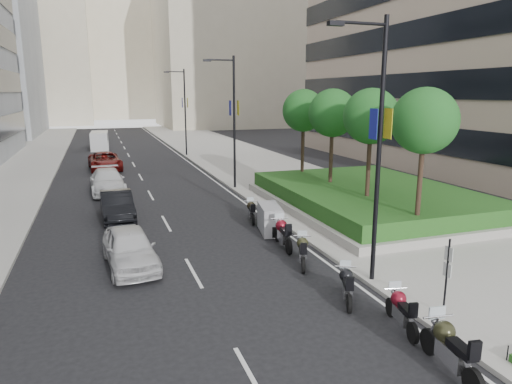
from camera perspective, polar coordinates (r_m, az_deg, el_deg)
name	(u,v)px	position (r m, az deg, el deg)	size (l,w,h in m)	color
ground	(268,314)	(14.39, 1.56, -15.00)	(160.00, 160.00, 0.00)	black
sidewalk_right	(246,161)	(44.57, -1.26, 3.87)	(10.00, 100.00, 0.15)	#9E9B93
sidewalk_left	(5,173)	(43.10, -28.89, 2.05)	(8.00, 100.00, 0.15)	#9E9B93
lane_edge	(192,165)	(43.26, -7.97, 3.41)	(0.12, 100.00, 0.01)	silver
lane_centre	(135,168)	(42.57, -14.85, 2.97)	(0.12, 100.00, 0.01)	silver
building_cream_right	(230,34)	(96.39, -3.23, 19.07)	(28.00, 24.00, 36.00)	#B7AD93
building_cream_left	(23,43)	(113.23, -27.08, 16.27)	(26.00, 24.00, 34.00)	#B7AD93
building_cream_centre	(116,45)	(132.69, -17.04, 17.14)	(30.00, 24.00, 38.00)	#B7AD93
planter	(369,204)	(27.07, 13.98, -1.42)	(10.00, 14.00, 0.40)	#9D9992
hedge	(370,194)	(26.94, 14.05, -0.18)	(9.40, 13.40, 0.80)	#164E1C
tree_0	(424,121)	(20.65, 20.31, 8.28)	(2.80, 2.80, 6.30)	#332319
tree_1	(371,117)	(23.87, 14.19, 9.11)	(2.80, 2.80, 6.30)	#332319
tree_2	(333,113)	(27.30, 9.55, 9.66)	(2.80, 2.80, 6.30)	#332319
tree_3	(303,111)	(30.87, 5.95, 10.05)	(2.80, 2.80, 6.30)	#332319
lamp_post_0	(376,140)	(15.68, 14.74, 6.28)	(2.34, 0.45, 9.00)	black
lamp_post_1	(232,116)	(31.23, -3.02, 9.46)	(2.34, 0.45, 9.00)	black
lamp_post_2	(184,108)	(48.76, -9.04, 10.34)	(2.34, 0.45, 9.00)	black
parking_sign	(447,273)	(14.60, 22.75, -9.34)	(0.06, 0.32, 2.50)	black
motorcycle_0	(450,348)	(12.36, 23.05, -17.54)	(0.81, 2.43, 1.21)	black
motorcycle_1	(401,310)	(14.00, 17.69, -13.91)	(0.75, 2.05, 1.03)	black
motorcycle_2	(347,285)	(15.22, 11.27, -11.37)	(0.99, 1.94, 1.03)	black
motorcycle_3	(303,251)	(17.99, 5.85, -7.37)	(0.99, 2.00, 1.05)	black
motorcycle_4	(283,233)	(19.89, 3.37, -5.19)	(0.79, 2.37, 1.18)	black
motorcycle_5	(270,219)	(21.93, 1.73, -3.40)	(1.29, 2.33, 1.34)	black
motorcycle_6	(251,211)	(23.85, -0.57, -2.42)	(0.70, 2.01, 1.01)	black
car_a	(130,248)	(18.32, -15.50, -6.76)	(1.79, 4.45, 1.52)	silver
car_b	(117,206)	(25.27, -16.98, -1.65)	(1.58, 4.52, 1.49)	black
car_c	(108,181)	(32.33, -18.07, 1.30)	(2.17, 5.33, 1.55)	silver
car_d	(105,161)	(41.94, -18.34, 3.69)	(2.58, 5.59, 1.55)	#5A0C0A
delivery_van	(100,141)	(57.39, -18.95, 6.00)	(2.13, 5.04, 2.08)	silver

